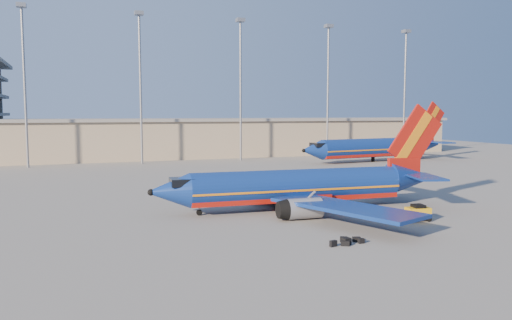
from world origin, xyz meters
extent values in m
plane|color=slate|center=(0.00, 0.00, 0.00)|extent=(220.00, 220.00, 0.00)
cube|color=gray|center=(10.00, 58.00, 4.00)|extent=(120.00, 15.00, 8.00)
cube|color=slate|center=(10.00, 58.00, 8.20)|extent=(122.00, 16.00, 0.60)
cylinder|color=gray|center=(-25.00, 46.00, 14.00)|extent=(0.44, 0.44, 28.00)
cube|color=gray|center=(-25.00, 46.00, 28.30)|extent=(1.60, 1.60, 0.70)
cylinder|color=gray|center=(-5.00, 46.00, 14.00)|extent=(0.44, 0.44, 28.00)
cube|color=gray|center=(-5.00, 46.00, 28.30)|extent=(1.60, 1.60, 0.70)
cylinder|color=gray|center=(15.00, 46.00, 14.00)|extent=(0.44, 0.44, 28.00)
cube|color=gray|center=(15.00, 46.00, 28.30)|extent=(1.60, 1.60, 0.70)
cylinder|color=gray|center=(35.00, 46.00, 14.00)|extent=(0.44, 0.44, 28.00)
cube|color=gray|center=(35.00, 46.00, 28.30)|extent=(1.60, 1.60, 0.70)
cylinder|color=gray|center=(55.00, 46.00, 14.00)|extent=(0.44, 0.44, 28.00)
cube|color=gray|center=(55.00, 46.00, 28.30)|extent=(1.60, 1.60, 0.70)
cylinder|color=navy|center=(3.47, -5.88, 2.42)|extent=(21.69, 4.59, 3.32)
cube|color=#9F150C|center=(3.47, -5.88, 1.57)|extent=(21.65, 3.96, 1.17)
cube|color=orange|center=(3.47, -5.88, 2.20)|extent=(21.69, 4.62, 0.20)
cone|color=navy|center=(-9.16, -5.13, 2.42)|extent=(3.96, 3.54, 3.32)
cube|color=black|center=(-7.99, -5.20, 3.27)|extent=(2.29, 2.46, 0.72)
cone|color=navy|center=(16.55, -6.65, 2.74)|extent=(4.85, 3.59, 3.32)
cube|color=#9F150C|center=(15.83, -6.61, 3.95)|extent=(3.79, 0.72, 1.97)
cube|color=#9F150C|center=(17.08, -6.68, 7.09)|extent=(6.59, 0.68, 7.16)
cube|color=orange|center=(16.90, -6.67, 7.09)|extent=(4.40, 0.63, 5.62)
cube|color=navy|center=(16.37, -3.59, 3.23)|extent=(3.52, 6.08, 0.20)
cube|color=navy|center=(16.01, -9.68, 3.23)|extent=(4.12, 6.25, 0.20)
cube|color=navy|center=(5.28, 1.92, 1.61)|extent=(10.38, 14.41, 0.31)
cube|color=navy|center=(4.35, -13.84, 1.61)|extent=(9.09, 14.60, 0.31)
cube|color=#9F150C|center=(3.92, -5.91, 1.21)|extent=(5.58, 3.81, 0.90)
cylinder|color=gray|center=(2.67, -1.16, 1.03)|extent=(3.34, 2.07, 1.88)
cylinder|color=gray|center=(2.12, -10.47, 1.03)|extent=(3.34, 2.07, 1.88)
cylinder|color=gray|center=(-6.38, -5.30, 0.49)|extent=(0.23, 0.23, 0.99)
cylinder|color=black|center=(-6.38, -5.30, 0.29)|extent=(0.59, 0.26, 0.57)
cylinder|color=black|center=(4.95, -3.63, 0.38)|extent=(0.78, 0.54, 0.75)
cylinder|color=black|center=(4.68, -8.29, 0.38)|extent=(0.78, 0.54, 0.75)
cylinder|color=navy|center=(39.04, 34.27, 2.76)|extent=(24.85, 6.57, 3.79)
cube|color=#9F150C|center=(39.04, 34.27, 1.79)|extent=(24.76, 5.86, 1.33)
cube|color=orange|center=(39.04, 34.27, 2.51)|extent=(24.85, 6.61, 0.23)
cone|color=navy|center=(24.70, 32.62, 2.76)|extent=(4.71, 4.26, 3.79)
cube|color=black|center=(26.02, 32.77, 3.74)|extent=(2.75, 2.93, 0.82)
cone|color=navy|center=(53.89, 35.98, 3.12)|extent=(5.72, 4.37, 3.79)
cube|color=#9F150C|center=(53.08, 35.88, 4.51)|extent=(4.34, 1.05, 2.25)
cube|color=#9F150C|center=(54.50, 36.05, 8.09)|extent=(7.50, 1.18, 8.17)
cube|color=orange|center=(54.30, 36.03, 8.09)|extent=(5.02, 1.00, 6.41)
cube|color=navy|center=(53.09, 39.39, 3.69)|extent=(5.00, 7.19, 0.23)
cube|color=navy|center=(53.88, 32.47, 3.69)|extent=(3.68, 6.81, 0.23)
cylinder|color=black|center=(39.04, 34.27, 0.46)|extent=(0.79, 0.79, 0.92)
cube|color=gold|center=(11.54, -14.51, 0.74)|extent=(2.23, 1.49, 0.98)
cube|color=black|center=(11.54, -14.51, 1.33)|extent=(1.14, 1.22, 0.34)
cylinder|color=black|center=(10.85, -13.85, 0.26)|extent=(0.53, 0.26, 0.51)
cylinder|color=black|center=(10.68, -14.92, 0.26)|extent=(0.53, 0.26, 0.51)
cylinder|color=black|center=(12.41, -14.10, 0.26)|extent=(0.53, 0.26, 0.51)
cylinder|color=black|center=(12.24, -15.17, 0.26)|extent=(0.53, 0.26, 0.51)
cube|color=black|center=(0.11, -19.56, 0.23)|extent=(0.59, 0.38, 0.45)
cube|color=black|center=(2.52, -19.46, 0.18)|extent=(0.47, 0.30, 0.37)
cube|color=black|center=(1.28, -19.46, 0.26)|extent=(0.67, 0.51, 0.51)
cube|color=black|center=(1.02, -19.68, 0.18)|extent=(0.70, 0.57, 0.37)
cube|color=black|center=(1.50, -18.65, 0.19)|extent=(0.67, 0.62, 0.39)
cube|color=black|center=(2.46, -18.91, 0.18)|extent=(0.70, 0.56, 0.35)
camera|label=1|loc=(-17.52, -50.95, 9.70)|focal=35.00mm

